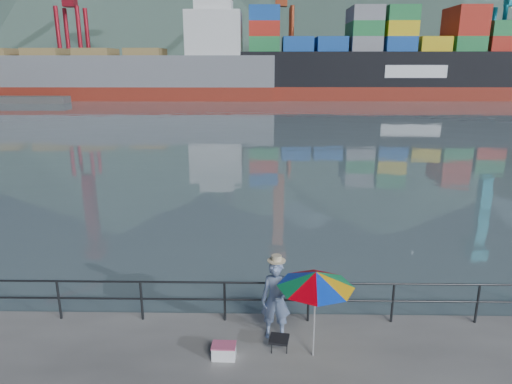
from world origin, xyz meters
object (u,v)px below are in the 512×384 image
beach_umbrella (316,279)px  bulk_carrier (124,74)px  cooler_bag (224,352)px  container_ship (417,63)px  fisherman (276,300)px

beach_umbrella → bulk_carrier: bearing=109.3°
cooler_bag → bulk_carrier: (-23.39, 72.21, 3.92)m
bulk_carrier → container_ship: 50.46m
cooler_bag → container_ship: 78.55m
cooler_bag → container_ship: container_ship is taller
fisherman → container_ship: (25.92, 72.74, 4.90)m
beach_umbrella → cooler_bag: bearing=-176.6°
cooler_bag → beach_umbrella: bearing=4.9°
fisherman → bulk_carrier: bulk_carrier is taller
beach_umbrella → cooler_bag: 2.50m
bulk_carrier → container_ship: bearing=1.5°
fisherman → bulk_carrier: size_ratio=0.03×
fisherman → cooler_bag: 1.57m
bulk_carrier → cooler_bag: bearing=-72.1°
fisherman → beach_umbrella: 1.35m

